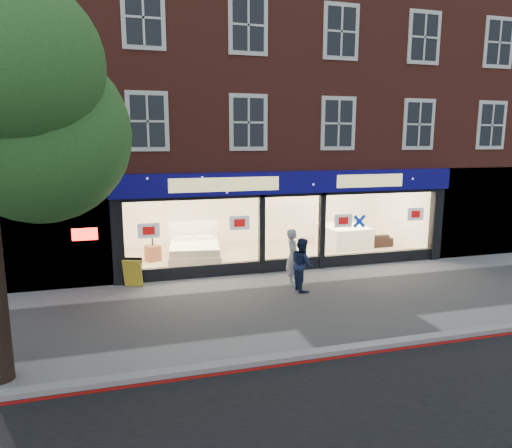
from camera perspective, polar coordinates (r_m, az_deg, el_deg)
name	(u,v)px	position (r m, az deg, el deg)	size (l,w,h in m)	color
ground	(331,300)	(12.66, 9.33, -9.39)	(120.00, 120.00, 0.00)	gray
kerb_line	(395,350)	(10.15, 16.98, -14.80)	(60.00, 0.10, 0.01)	#8C0A07
kerb_stone	(390,343)	(10.28, 16.38, -14.10)	(60.00, 0.25, 0.12)	gray
showroom_floor	(272,253)	(17.33, 1.97, -3.68)	(11.00, 4.50, 0.10)	tan
building	(259,78)	(18.59, 0.40, 17.83)	(19.00, 8.26, 10.30)	maroon
display_bed	(195,251)	(16.21, -7.67, -3.32)	(2.06, 2.39, 1.23)	white
bedside_table	(153,253)	(16.41, -12.75, -3.56)	(0.45, 0.45, 0.55)	brown
mattress_stack	(343,235)	(18.65, 10.81, -1.42)	(1.66, 2.08, 0.81)	white
sofa	(370,240)	(18.73, 14.08, -1.99)	(1.71, 0.67, 0.50)	black
a_board	(133,272)	(13.99, -15.16, -5.86)	(0.56, 0.36, 0.85)	gold
pedestrian_grey	(293,257)	(13.63, 4.62, -4.13)	(0.62, 0.40, 1.69)	#A6A7AD
pedestrian_blue	(302,264)	(13.16, 5.80, -5.03)	(0.75, 0.58, 1.53)	#182244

